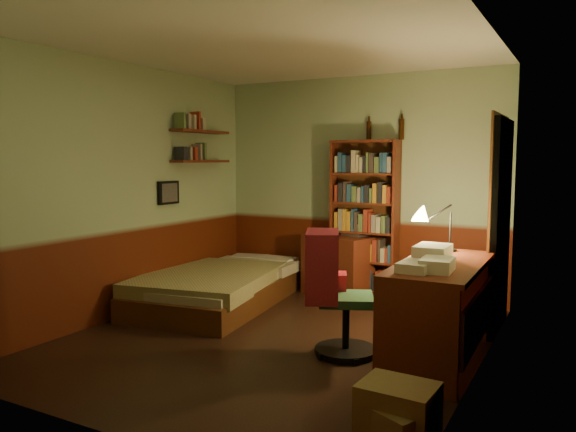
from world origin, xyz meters
The scene contains 24 objects.
floor centered at (0.00, 0.00, -0.01)m, with size 3.50×4.00×0.02m, color black.
ceiling centered at (0.00, 0.00, 2.61)m, with size 3.50×4.00×0.02m, color silver.
wall_back centered at (0.00, 2.01, 1.30)m, with size 3.50×0.02×2.60m, color #9AB389.
wall_left centered at (-1.76, 0.00, 1.30)m, with size 0.02×4.00×2.60m, color #9AB389.
wall_right centered at (1.76, 0.00, 1.30)m, with size 0.02×4.00×2.60m, color #9AB389.
wall_front centered at (0.00, -2.01, 1.30)m, with size 3.50×0.02×2.60m, color #9AB389.
doorway centered at (1.72, 1.30, 1.00)m, with size 0.06×0.90×2.00m, color black.
door_trim centered at (1.69, 1.30, 1.00)m, with size 0.02×0.98×2.08m, color #472410.
bed centered at (-1.19, 0.84, 0.33)m, with size 1.20×2.25×0.67m, color #6B814E.
dresser centered at (-0.16, 1.76, 0.36)m, with size 0.81×0.41×0.72m, color #582012.
mini_stereo centered at (0.02, 1.89, 0.80)m, with size 0.28×0.21×0.15m, color #B2B2B7.
bookshelf centered at (0.14, 1.85, 0.92)m, with size 0.79×0.25×1.84m, color #582012.
bottle_left centered at (0.15, 1.96, 1.95)m, with size 0.06×0.06×0.22m, color black.
bottle_right centered at (0.53, 1.96, 1.96)m, with size 0.06×0.06×0.23m, color black.
desk centered at (1.44, 0.17, 0.40)m, with size 0.62×1.50×0.81m, color #582012.
paper_stack centered at (1.37, 0.14, 0.87)m, with size 0.25×0.34×0.14m, color silver.
desk_lamp centered at (1.37, 0.76, 1.13)m, with size 0.19×0.19×0.64m, color black.
office_chair centered at (0.72, -0.06, 0.50)m, with size 0.50×0.44×1.00m, color #2D6037.
red_jacket centered at (0.61, 0.11, 1.28)m, with size 0.26×0.48×0.57m, color #AD2335.
wall_shelf_lower centered at (-1.64, 1.10, 1.60)m, with size 0.20×0.90×0.03m, color #582012.
wall_shelf_upper centered at (-1.64, 1.10, 1.95)m, with size 0.20×0.90×0.03m, color #582012.
framed_picture centered at (-1.72, 0.60, 1.25)m, with size 0.04×0.32×0.26m, color black.
cardboard_box_a centered at (1.53, -1.22, 0.16)m, with size 0.43×0.34×0.32m, color olive.
cardboard_box_b centered at (1.56, -1.31, 0.11)m, with size 0.30×0.25×0.21m, color olive.
Camera 1 is at (2.46, -4.28, 1.62)m, focal length 35.00 mm.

